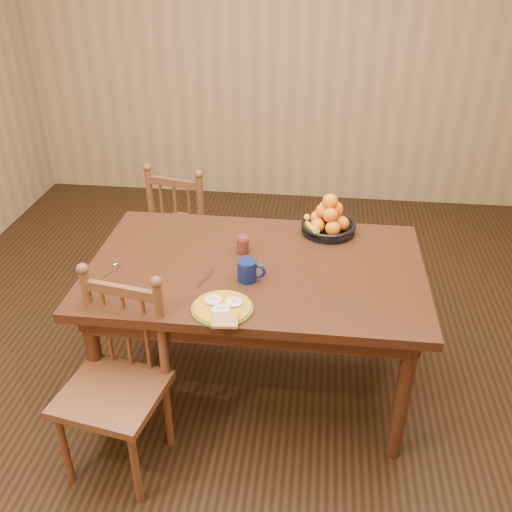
# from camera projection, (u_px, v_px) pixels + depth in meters

# --- Properties ---
(room) EXTENTS (4.52, 5.02, 2.72)m
(room) POSITION_uv_depth(u_px,v_px,m) (256.00, 145.00, 2.43)
(room) COLOR black
(room) RESTS_ON ground
(dining_table) EXTENTS (1.60, 1.00, 0.75)m
(dining_table) POSITION_uv_depth(u_px,v_px,m) (256.00, 280.00, 2.78)
(dining_table) COLOR black
(dining_table) RESTS_ON ground
(chair_far) EXTENTS (0.48, 0.47, 0.91)m
(chair_far) POSITION_uv_depth(u_px,v_px,m) (187.00, 230.00, 3.71)
(chair_far) COLOR #4B2816
(chair_far) RESTS_ON ground
(chair_near) EXTENTS (0.48, 0.47, 0.92)m
(chair_near) POSITION_uv_depth(u_px,v_px,m) (116.00, 384.00, 2.46)
(chair_near) COLOR #4B2816
(chair_near) RESTS_ON ground
(breakfast_plate) EXTENTS (0.26, 0.29, 0.04)m
(breakfast_plate) POSITION_uv_depth(u_px,v_px,m) (223.00, 308.00, 2.41)
(breakfast_plate) COLOR #59601E
(breakfast_plate) RESTS_ON dining_table
(fork) EXTENTS (0.06, 0.18, 0.00)m
(fork) POSITION_uv_depth(u_px,v_px,m) (205.00, 277.00, 2.63)
(fork) COLOR silver
(fork) RESTS_ON dining_table
(spoon) EXTENTS (0.06, 0.15, 0.01)m
(spoon) POSITION_uv_depth(u_px,v_px,m) (115.00, 266.00, 2.72)
(spoon) COLOR silver
(spoon) RESTS_ON dining_table
(coffee_mug) EXTENTS (0.13, 0.09, 0.10)m
(coffee_mug) POSITION_uv_depth(u_px,v_px,m) (248.00, 270.00, 2.59)
(coffee_mug) COLOR #0B1640
(coffee_mug) RESTS_ON dining_table
(juice_glass) EXTENTS (0.06, 0.06, 0.09)m
(juice_glass) POSITION_uv_depth(u_px,v_px,m) (243.00, 245.00, 2.82)
(juice_glass) COLOR silver
(juice_glass) RESTS_ON dining_table
(fruit_bowl) EXTENTS (0.29, 0.29, 0.22)m
(fruit_bowl) POSITION_uv_depth(u_px,v_px,m) (328.00, 221.00, 2.99)
(fruit_bowl) COLOR black
(fruit_bowl) RESTS_ON dining_table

